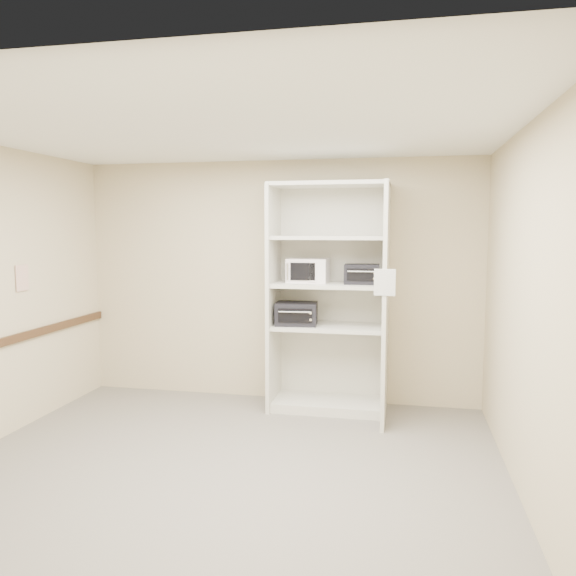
% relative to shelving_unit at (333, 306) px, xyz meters
% --- Properties ---
extents(floor, '(4.50, 4.00, 0.01)m').
position_rel_shelving_unit_xyz_m(floor, '(-0.67, -1.70, -1.13)').
color(floor, slate).
rests_on(floor, ground).
extents(ceiling, '(4.50, 4.00, 0.01)m').
position_rel_shelving_unit_xyz_m(ceiling, '(-0.67, -1.70, 1.57)').
color(ceiling, white).
extents(wall_back, '(4.50, 0.02, 2.70)m').
position_rel_shelving_unit_xyz_m(wall_back, '(-0.67, 0.30, 0.22)').
color(wall_back, '#BFA78F').
rests_on(wall_back, ground).
extents(wall_front, '(4.50, 0.02, 2.70)m').
position_rel_shelving_unit_xyz_m(wall_front, '(-0.67, -3.70, 0.22)').
color(wall_front, '#BFA78F').
rests_on(wall_front, ground).
extents(wall_right, '(0.02, 4.00, 2.70)m').
position_rel_shelving_unit_xyz_m(wall_right, '(1.58, -1.70, 0.22)').
color(wall_right, '#BFA78F').
rests_on(wall_right, ground).
extents(shelving_unit, '(1.24, 0.92, 2.42)m').
position_rel_shelving_unit_xyz_m(shelving_unit, '(0.00, 0.00, 0.00)').
color(shelving_unit, beige).
rests_on(shelving_unit, floor).
extents(microwave, '(0.43, 0.33, 0.26)m').
position_rel_shelving_unit_xyz_m(microwave, '(-0.28, 0.04, 0.37)').
color(microwave, white).
rests_on(microwave, shelving_unit).
extents(toaster_oven_upper, '(0.36, 0.28, 0.21)m').
position_rel_shelving_unit_xyz_m(toaster_oven_upper, '(0.30, -0.01, 0.34)').
color(toaster_oven_upper, black).
rests_on(toaster_oven_upper, shelving_unit).
extents(toaster_oven_lower, '(0.46, 0.36, 0.24)m').
position_rel_shelving_unit_xyz_m(toaster_oven_lower, '(-0.39, -0.05, -0.09)').
color(toaster_oven_lower, black).
rests_on(toaster_oven_lower, shelving_unit).
extents(paper_sign, '(0.19, 0.01, 0.24)m').
position_rel_shelving_unit_xyz_m(paper_sign, '(0.56, -0.63, 0.32)').
color(paper_sign, white).
rests_on(paper_sign, shelving_unit).
extents(wall_poster, '(0.01, 0.18, 0.25)m').
position_rel_shelving_unit_xyz_m(wall_poster, '(-2.90, -1.09, 0.34)').
color(wall_poster, silver).
rests_on(wall_poster, wall_left).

